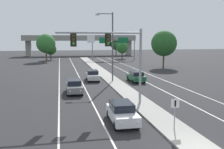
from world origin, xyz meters
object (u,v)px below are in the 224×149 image
at_px(overhead_signal_mast, 114,50).
at_px(car_receding_green, 136,76).
at_px(street_lamp_median, 111,43).
at_px(highway_sign_gantry, 114,40).
at_px(car_oncoming_silver, 93,75).
at_px(tree_far_left_c, 46,44).
at_px(car_oncoming_grey, 74,86).
at_px(tree_far_right_a, 164,43).
at_px(tree_far_left_b, 51,49).
at_px(tree_far_right_c, 116,45).
at_px(car_oncoming_white, 122,112).
at_px(median_sign_post, 175,109).
at_px(tree_far_right_b, 122,48).

distance_m(overhead_signal_mast, car_receding_green, 14.89).
height_order(street_lamp_median, highway_sign_gantry, street_lamp_median).
xyz_separation_m(street_lamp_median, car_oncoming_silver, (-2.51, 1.93, -4.97)).
bearing_deg(tree_far_left_c, car_oncoming_silver, -76.22).
relative_size(car_oncoming_grey, tree_far_right_a, 0.55).
bearing_deg(tree_far_left_b, car_oncoming_silver, -79.37).
bearing_deg(tree_far_right_a, car_oncoming_grey, -132.34).
bearing_deg(car_oncoming_silver, tree_far_left_b, 100.63).
xyz_separation_m(car_oncoming_silver, tree_far_right_c, (16.78, 58.85, 3.32)).
distance_m(car_oncoming_silver, tree_far_right_a, 23.40).
xyz_separation_m(car_oncoming_silver, car_receding_green, (6.27, -2.33, 0.00)).
xyz_separation_m(overhead_signal_mast, tree_far_left_c, (-8.80, 50.40, -0.31)).
relative_size(car_oncoming_silver, highway_sign_gantry, 0.34).
xyz_separation_m(car_oncoming_white, tree_far_left_b, (-7.30, 60.54, 2.45)).
relative_size(median_sign_post, car_oncoming_silver, 0.49).
xyz_separation_m(tree_far_left_c, tree_far_right_b, (23.43, 5.67, -1.54)).
bearing_deg(tree_far_right_c, car_oncoming_white, -102.20).
height_order(car_oncoming_grey, tree_far_left_b, tree_far_left_b).
distance_m(overhead_signal_mast, tree_far_right_c, 75.82).
bearing_deg(car_oncoming_white, tree_far_left_c, 98.58).
relative_size(tree_far_left_b, tree_far_right_c, 0.79).
height_order(car_receding_green, highway_sign_gantry, highway_sign_gantry).
bearing_deg(tree_far_right_c, car_oncoming_silver, -105.91).
height_order(overhead_signal_mast, tree_far_right_a, tree_far_right_a).
distance_m(overhead_signal_mast, street_lamp_median, 13.40).
bearing_deg(tree_far_left_c, median_sign_post, -78.77).
bearing_deg(median_sign_post, street_lamp_median, 90.92).
relative_size(car_oncoming_white, tree_far_left_c, 0.58).
xyz_separation_m(median_sign_post, car_oncoming_grey, (-6.13, 14.05, -0.77)).
bearing_deg(car_oncoming_silver, tree_far_right_a, 39.26).
height_order(car_receding_green, tree_far_left_c, tree_far_left_c).
xyz_separation_m(overhead_signal_mast, car_oncoming_silver, (-0.15, 15.12, -4.54)).
bearing_deg(tree_far_right_b, tree_far_left_c, -166.40).
bearing_deg(car_oncoming_silver, car_oncoming_white, -90.84).
height_order(overhead_signal_mast, car_receding_green, overhead_signal_mast).
xyz_separation_m(overhead_signal_mast, car_oncoming_white, (-0.44, -4.99, -4.54)).
bearing_deg(median_sign_post, tree_far_left_c, 101.23).
distance_m(car_oncoming_white, car_oncoming_silver, 20.10).
relative_size(overhead_signal_mast, tree_far_left_b, 1.61).
xyz_separation_m(overhead_signal_mast, tree_far_right_a, (17.63, 29.64, -0.01)).
relative_size(tree_far_left_b, tree_far_right_a, 0.61).
bearing_deg(tree_far_left_c, tree_far_right_c, 42.82).
bearing_deg(car_oncoming_silver, tree_far_left_c, 103.78).
bearing_deg(overhead_signal_mast, tree_far_left_c, 99.90).
bearing_deg(highway_sign_gantry, tree_far_left_b, 168.79).
bearing_deg(overhead_signal_mast, tree_far_left_b, 97.93).
distance_m(tree_far_left_b, tree_far_left_c, 5.55).
relative_size(car_oncoming_silver, tree_far_left_c, 0.58).
distance_m(car_oncoming_white, tree_far_right_b, 62.95).
bearing_deg(car_receding_green, tree_far_right_b, 78.88).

